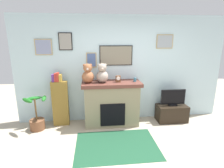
% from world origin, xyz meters
% --- Properties ---
extents(back_wall, '(5.20, 0.15, 2.60)m').
position_xyz_m(back_wall, '(-0.01, 2.00, 1.31)').
color(back_wall, silver).
rests_on(back_wall, ground_plane).
extents(fireplace, '(1.39, 0.61, 1.06)m').
position_xyz_m(fireplace, '(-0.30, 1.66, 0.54)').
color(fireplace, gray).
rests_on(fireplace, ground_plane).
extents(bookshelf, '(0.37, 0.16, 1.30)m').
position_xyz_m(bookshelf, '(-1.52, 1.74, 0.59)').
color(bookshelf, olive).
rests_on(bookshelf, ground_plane).
extents(potted_plant, '(0.55, 0.55, 0.80)m').
position_xyz_m(potted_plant, '(-2.04, 1.56, 0.28)').
color(potted_plant, brown).
rests_on(potted_plant, ground_plane).
extents(tv_stand, '(0.74, 0.40, 0.42)m').
position_xyz_m(tv_stand, '(1.24, 1.64, 0.21)').
color(tv_stand, black).
rests_on(tv_stand, ground_plane).
extents(television, '(0.62, 0.14, 0.42)m').
position_xyz_m(television, '(1.24, 1.64, 0.62)').
color(television, black).
rests_on(television, tv_stand).
extents(area_rug, '(1.61, 1.13, 0.01)m').
position_xyz_m(area_rug, '(-0.30, 0.71, 0.00)').
color(area_rug, '#1D4B30').
rests_on(area_rug, ground_plane).
extents(candle_jar, '(0.06, 0.06, 0.09)m').
position_xyz_m(candle_jar, '(0.26, 1.64, 1.11)').
color(candle_jar, teal).
rests_on(candle_jar, fireplace).
extents(mantel_clock, '(0.11, 0.09, 0.15)m').
position_xyz_m(mantel_clock, '(-0.14, 1.64, 1.14)').
color(mantel_clock, brown).
rests_on(mantel_clock, fireplace).
extents(teddy_bear_tan, '(0.28, 0.28, 0.45)m').
position_xyz_m(teddy_bear_tan, '(-0.84, 1.64, 1.26)').
color(teddy_bear_tan, '#985D3B').
rests_on(teddy_bear_tan, fireplace).
extents(teddy_bear_cream, '(0.28, 0.28, 0.45)m').
position_xyz_m(teddy_bear_cream, '(-0.51, 1.64, 1.26)').
color(teddy_bear_cream, '#9F9082').
rests_on(teddy_bear_cream, fireplace).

